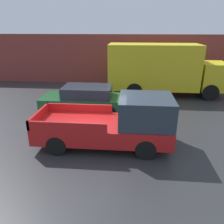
{
  "coord_description": "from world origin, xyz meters",
  "views": [
    {
      "loc": [
        1.4,
        -8.03,
        4.54
      ],
      "look_at": [
        0.63,
        0.83,
        1.04
      ],
      "focal_mm": 35.0,
      "sensor_mm": 36.0,
      "label": 1
    }
  ],
  "objects": [
    {
      "name": "pickup_truck",
      "position": [
        0.89,
        -0.17,
        0.97
      ],
      "size": [
        5.33,
        2.08,
        2.07
      ],
      "color": "red",
      "rests_on": "ground"
    },
    {
      "name": "ground_plane",
      "position": [
        0.0,
        0.0,
        0.0
      ],
      "size": [
        60.0,
        60.0,
        0.0
      ],
      "primitive_type": "plane",
      "color": "#2D2D30"
    },
    {
      "name": "car",
      "position": [
        -1.09,
        3.57,
        0.74
      ],
      "size": [
        4.84,
        1.96,
        1.44
      ],
      "color": "#1E592D",
      "rests_on": "ground"
    },
    {
      "name": "delivery_truck",
      "position": [
        3.48,
        7.15,
        1.86
      ],
      "size": [
        7.86,
        2.36,
        3.45
      ],
      "color": "gold",
      "rests_on": "ground"
    },
    {
      "name": "building_wall",
      "position": [
        0.0,
        10.21,
        1.98
      ],
      "size": [
        28.0,
        0.15,
        3.96
      ],
      "color": "brown",
      "rests_on": "ground"
    }
  ]
}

